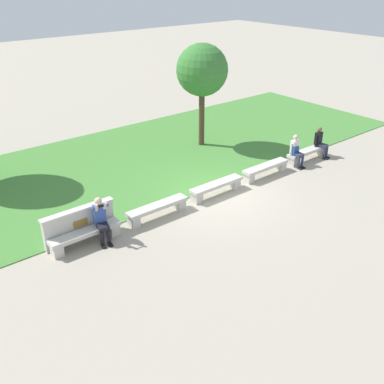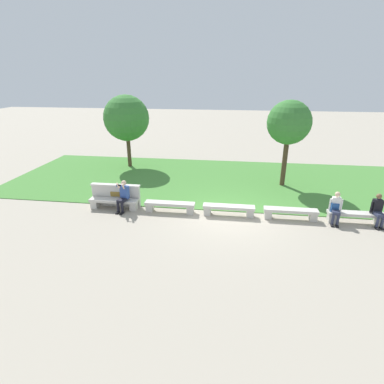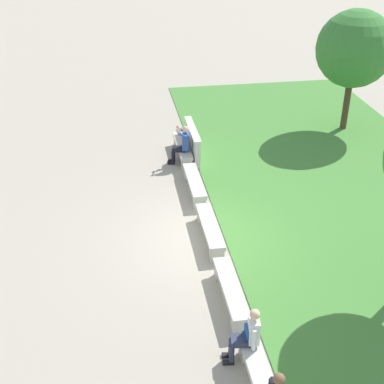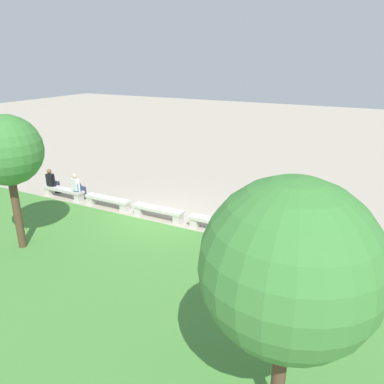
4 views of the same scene
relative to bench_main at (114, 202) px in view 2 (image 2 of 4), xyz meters
name	(u,v)px [view 2 (image 2 of 4)]	position (x,y,z in m)	size (l,w,h in m)	color
ground_plane	(228,215)	(4.95, 0.00, -0.30)	(80.00, 80.00, 0.00)	#A89E8C
grass_strip	(230,181)	(4.95, 4.38, -0.29)	(24.03, 8.00, 0.03)	#478438
bench_main	(114,202)	(0.00, 0.00, 0.00)	(2.12, 0.40, 0.45)	beige
bench_near	(170,205)	(2.48, 0.00, 0.00)	(2.12, 0.40, 0.45)	beige
bench_mid	(229,209)	(4.95, 0.00, 0.00)	(2.12, 0.40, 0.45)	beige
bench_far	(291,212)	(7.43, 0.00, 0.00)	(2.12, 0.40, 0.45)	beige
bench_end	(356,216)	(9.91, 0.00, 0.00)	(2.12, 0.40, 0.45)	beige
backrest_wall_with_plaque	(116,195)	(0.00, 0.34, 0.21)	(2.20, 0.24, 1.01)	beige
person_photographer	(123,194)	(0.49, -0.08, 0.43)	(0.52, 0.77, 1.32)	black
person_distant	(336,207)	(9.09, -0.07, 0.37)	(0.48, 0.70, 1.26)	black
person_companion	(378,209)	(10.62, -0.07, 0.37)	(0.48, 0.70, 1.26)	black
backpack	(334,207)	(9.06, -0.01, 0.32)	(0.28, 0.24, 0.43)	#234C8C
tree_behind_wall	(126,118)	(-1.43, 6.34, 2.71)	(2.73, 2.73, 4.39)	#4C3826
tree_left_background	(289,123)	(7.68, 4.05, 2.95)	(2.16, 2.16, 4.36)	#4C3826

